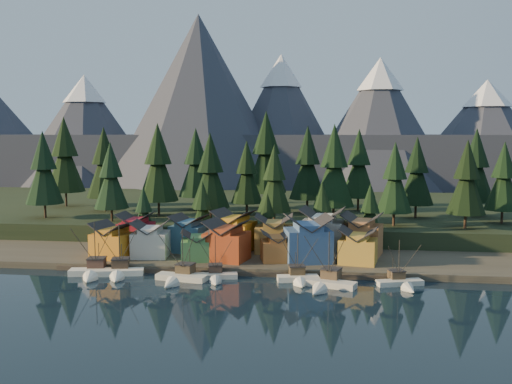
# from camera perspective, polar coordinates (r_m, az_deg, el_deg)

# --- Properties ---
(ground) EXTENTS (500.00, 500.00, 0.00)m
(ground) POSITION_cam_1_polar(r_m,az_deg,el_deg) (110.91, -3.76, -10.20)
(ground) COLOR black
(ground) RESTS_ON ground
(shore_strip) EXTENTS (400.00, 50.00, 1.50)m
(shore_strip) POSITION_cam_1_polar(r_m,az_deg,el_deg) (149.06, -0.78, -5.71)
(shore_strip) COLOR #3B362B
(shore_strip) RESTS_ON ground
(hillside) EXTENTS (420.00, 100.00, 6.00)m
(hillside) POSITION_cam_1_polar(r_m,az_deg,el_deg) (197.59, 1.27, -2.18)
(hillside) COLOR black
(hillside) RESTS_ON ground
(dock) EXTENTS (80.00, 4.00, 1.00)m
(dock) POSITION_cam_1_polar(r_m,az_deg,el_deg) (126.46, -2.31, -7.94)
(dock) COLOR #41392E
(dock) RESTS_ON ground
(mountain_ridge) EXTENTS (560.00, 190.00, 90.00)m
(mountain_ridge) POSITION_cam_1_polar(r_m,az_deg,el_deg) (319.14, 2.89, 5.04)
(mountain_ridge) COLOR #424655
(mountain_ridge) RESTS_ON ground
(boat_0) EXTENTS (11.58, 12.25, 12.72)m
(boat_0) POSITION_cam_1_polar(r_m,az_deg,el_deg) (128.58, -15.95, -7.07)
(boat_0) COLOR white
(boat_0) RESTS_ON ground
(boat_1) EXTENTS (11.05, 11.59, 12.46)m
(boat_1) POSITION_cam_1_polar(r_m,az_deg,el_deg) (127.18, -13.57, -7.15)
(boat_1) COLOR white
(boat_1) RESTS_ON ground
(boat_2) EXTENTS (11.47, 12.15, 11.90)m
(boat_2) POSITION_cam_1_polar(r_m,az_deg,el_deg) (120.44, -7.73, -7.88)
(boat_2) COLOR beige
(boat_2) RESTS_ON ground
(boat_3) EXTENTS (9.91, 10.46, 10.16)m
(boat_3) POSITION_cam_1_polar(r_m,az_deg,el_deg) (121.35, -4.07, -7.89)
(boat_3) COLOR beige
(boat_3) RESTS_ON ground
(boat_4) EXTENTS (9.21, 9.77, 11.14)m
(boat_4) POSITION_cam_1_polar(r_m,az_deg,el_deg) (119.26, 4.29, -7.96)
(boat_4) COLOR white
(boat_4) RESTS_ON ground
(boat_5) EXTENTS (12.20, 12.65, 12.36)m
(boat_5) POSITION_cam_1_polar(r_m,az_deg,el_deg) (115.46, 6.96, -8.44)
(boat_5) COLOR beige
(boat_5) RESTS_ON ground
(boat_6) EXTENTS (10.08, 10.51, 10.23)m
(boat_6) POSITION_cam_1_polar(r_m,az_deg,el_deg) (119.42, 14.40, -8.29)
(boat_6) COLOR beige
(boat_6) RESTS_ON ground
(house_front_0) EXTENTS (10.05, 9.71, 8.43)m
(house_front_0) POSITION_cam_1_polar(r_m,az_deg,el_deg) (138.73, -14.15, -4.58)
(house_front_0) COLOR #C2771B
(house_front_0) RESTS_ON shore_strip
(house_front_1) EXTENTS (8.95, 8.65, 8.52)m
(house_front_1) POSITION_cam_1_polar(r_m,az_deg,el_deg) (137.69, -10.50, -4.56)
(house_front_1) COLOR beige
(house_front_1) RESTS_ON shore_strip
(house_front_2) EXTENTS (8.40, 8.44, 6.95)m
(house_front_2) POSITION_cam_1_polar(r_m,az_deg,el_deg) (132.77, -5.92, -5.24)
(house_front_2) COLOR #468145
(house_front_2) RESTS_ON shore_strip
(house_front_3) EXTENTS (10.78, 10.45, 9.31)m
(house_front_3) POSITION_cam_1_polar(r_m,az_deg,el_deg) (131.85, -2.96, -4.75)
(house_front_3) COLOR #9D3818
(house_front_3) RESTS_ON shore_strip
(house_front_4) EXTENTS (8.15, 8.55, 6.87)m
(house_front_4) POSITION_cam_1_polar(r_m,az_deg,el_deg) (131.38, 2.04, -5.35)
(house_front_4) COLOR #A55E2A
(house_front_4) RESTS_ON shore_strip
(house_front_5) EXTENTS (11.92, 11.25, 10.56)m
(house_front_5) POSITION_cam_1_polar(r_m,az_deg,el_deg) (130.99, 5.22, -4.54)
(house_front_5) COLOR #3A5A89
(house_front_5) RESTS_ON shore_strip
(house_front_6) EXTENTS (9.29, 8.93, 8.05)m
(house_front_6) POSITION_cam_1_polar(r_m,az_deg,el_deg) (130.82, 10.17, -5.21)
(house_front_6) COLOR gold
(house_front_6) RESTS_ON shore_strip
(house_back_0) EXTENTS (8.33, 8.00, 9.00)m
(house_back_0) POSITION_cam_1_polar(r_m,az_deg,el_deg) (149.05, -11.94, -3.70)
(house_back_0) COLOR maroon
(house_back_0) RESTS_ON shore_strip
(house_back_1) EXTENTS (9.48, 9.56, 9.07)m
(house_back_1) POSITION_cam_1_polar(r_m,az_deg,el_deg) (142.56, -6.69, -4.03)
(house_back_1) COLOR #355F7E
(house_back_1) RESTS_ON shore_strip
(house_back_2) EXTENTS (11.42, 10.86, 10.09)m
(house_back_2) POSITION_cam_1_polar(r_m,az_deg,el_deg) (143.24, -2.21, -3.73)
(house_back_2) COLOR orange
(house_back_2) RESTS_ON shore_strip
(house_back_3) EXTENTS (9.48, 8.51, 9.30)m
(house_back_3) POSITION_cam_1_polar(r_m,az_deg,el_deg) (140.72, 1.82, -4.07)
(house_back_3) COLOR olive
(house_back_3) RESTS_ON shore_strip
(house_back_4) EXTENTS (11.43, 11.08, 11.12)m
(house_back_4) POSITION_cam_1_polar(r_m,az_deg,el_deg) (140.07, 6.66, -3.76)
(house_back_4) COLOR silver
(house_back_4) RESTS_ON shore_strip
(house_back_5) EXTENTS (10.83, 10.92, 10.10)m
(house_back_5) POSITION_cam_1_polar(r_m,az_deg,el_deg) (139.52, 10.53, -4.08)
(house_back_5) COLOR #AA6B3C
(house_back_5) RESTS_ON shore_strip
(tree_hill_0) EXTENTS (10.95, 10.95, 25.52)m
(tree_hill_0) POSITION_cam_1_polar(r_m,az_deg,el_deg) (177.38, -20.47, 2.04)
(tree_hill_0) COLOR #332319
(tree_hill_0) RESTS_ON hillside
(tree_hill_1) EXTENTS (11.51, 11.51, 26.82)m
(tree_hill_1) POSITION_cam_1_polar(r_m,az_deg,el_deg) (186.74, -14.92, 2.61)
(tree_hill_1) COLOR #332319
(tree_hill_1) RESTS_ON hillside
(tree_hill_2) EXTENTS (9.61, 9.61, 22.38)m
(tree_hill_2) POSITION_cam_1_polar(r_m,az_deg,el_deg) (164.66, -14.31, 1.36)
(tree_hill_2) COLOR #332319
(tree_hill_2) RESTS_ON hillside
(tree_hill_3) EXTENTS (11.94, 11.94, 27.81)m
(tree_hill_3) POSITION_cam_1_polar(r_m,az_deg,el_deg) (172.44, -9.77, 2.64)
(tree_hill_3) COLOR #332319
(tree_hill_3) RESTS_ON hillside
(tree_hill_4) EXTENTS (11.38, 11.38, 26.50)m
(tree_hill_4) POSITION_cam_1_polar(r_m,az_deg,el_deg) (184.84, -6.02, 2.68)
(tree_hill_4) COLOR #332319
(tree_hill_4) RESTS_ON hillside
(tree_hill_5) EXTENTS (10.73, 10.73, 25.00)m
(tree_hill_5) POSITION_cam_1_polar(r_m,az_deg,el_deg) (158.35, -4.58, 1.87)
(tree_hill_5) COLOR #332319
(tree_hill_5) RESTS_ON hillside
(tree_hill_6) EXTENTS (9.72, 9.72, 22.64)m
(tree_hill_6) POSITION_cam_1_polar(r_m,az_deg,el_deg) (171.78, -0.93, 1.77)
(tree_hill_6) COLOR #332319
(tree_hill_6) RESTS_ON hillside
(tree_hill_7) EXTENTS (9.38, 9.38, 21.86)m
(tree_hill_7) POSITION_cam_1_polar(r_m,az_deg,el_deg) (153.78, 1.84, 1.12)
(tree_hill_7) COLOR #332319
(tree_hill_7) RESTS_ON hillside
(tree_hill_8) EXTENTS (11.66, 11.66, 27.16)m
(tree_hill_8) POSITION_cam_1_polar(r_m,az_deg,el_deg) (176.94, 5.18, 2.67)
(tree_hill_8) COLOR #332319
(tree_hill_8) RESTS_ON hillside
(tree_hill_9) EXTENTS (11.79, 11.79, 27.45)m
(tree_hill_9) POSITION_cam_1_polar(r_m,az_deg,el_deg) (159.84, 7.81, 2.35)
(tree_hill_9) COLOR #332319
(tree_hill_9) RESTS_ON hillside
(tree_hill_10) EXTENTS (11.26, 11.26, 26.23)m
(tree_hill_10) POSITION_cam_1_polar(r_m,az_deg,el_deg) (185.07, 10.23, 2.58)
(tree_hill_10) COLOR #332319
(tree_hill_10) RESTS_ON hillside
(tree_hill_11) EXTENTS (9.68, 9.68, 22.55)m
(tree_hill_11) POSITION_cam_1_polar(r_m,az_deg,el_deg) (156.00, 13.70, 1.17)
(tree_hill_11) COLOR #332319
(tree_hill_11) RESTS_ON hillside
(tree_hill_12) EXTENTS (10.22, 10.22, 23.81)m
(tree_hill_12) POSITION_cam_1_polar(r_m,az_deg,el_deg) (172.80, 15.76, 1.78)
(tree_hill_12) COLOR #332319
(tree_hill_12) RESTS_ON hillside
(tree_hill_13) EXTENTS (9.97, 9.97, 23.23)m
(tree_hill_13) POSITION_cam_1_polar(r_m,az_deg,el_deg) (157.03, 20.33, 1.13)
(tree_hill_13) COLOR #332319
(tree_hill_13) RESTS_ON hillside
(tree_hill_14) EXTENTS (11.28, 11.28, 26.28)m
(tree_hill_14) POSITION_cam_1_polar(r_m,az_deg,el_deg) (182.06, 21.12, 2.24)
(tree_hill_14) COLOR #332319
(tree_hill_14) RESTS_ON hillside
(tree_hill_15) EXTENTS (13.75, 13.75, 32.04)m
(tree_hill_15) POSITION_cam_1_polar(r_m,az_deg,el_deg) (187.83, 1.02, 3.69)
(tree_hill_15) COLOR #332319
(tree_hill_15) RESTS_ON hillside
(tree_hill_16) EXTENTS (13.04, 13.04, 30.38)m
(tree_hill_16) POSITION_cam_1_polar(r_m,az_deg,el_deg) (203.12, -18.58, 3.30)
(tree_hill_16) COLOR #332319
(tree_hill_16) RESTS_ON hillside
(tree_hill_17) EXTENTS (9.69, 9.69, 22.58)m
(tree_hill_17) POSITION_cam_1_polar(r_m,az_deg,el_deg) (169.73, 23.52, 1.22)
(tree_hill_17) COLOR #332319
(tree_hill_17) RESTS_ON hillside
(tree_shore_0) EXTENTS (6.55, 6.55, 15.25)m
(tree_shore_0) POSITION_cam_1_polar(r_m,az_deg,el_deg) (153.95, -11.17, -2.02)
(tree_shore_0) COLOR #332319
(tree_shore_0) RESTS_ON shore_strip
(tree_shore_1) EXTENTS (7.28, 7.28, 16.97)m
(tree_shore_1) POSITION_cam_1_polar(r_m,az_deg,el_deg) (149.53, -5.35, -1.80)
(tree_shore_1) COLOR #332319
(tree_shore_1) RESTS_ON shore_strip
(tree_shore_2) EXTENTS (5.98, 5.98, 13.94)m
(tree_shore_2) POSITION_cam_1_polar(r_m,az_deg,el_deg) (146.99, 1.14, -2.56)
(tree_shore_2) COLOR #332319
(tree_shore_2) RESTS_ON shore_strip
(tree_shore_3) EXTENTS (7.34, 7.34, 17.09)m
(tree_shore_3) POSITION_cam_1_polar(r_m,az_deg,el_deg) (145.91, 6.62, -1.98)
(tree_shore_3) COLOR #332319
(tree_shore_3) RESTS_ON shore_strip
(tree_shore_4) EXTENTS (7.23, 7.23, 16.84)m
(tree_shore_4) POSITION_cam_1_polar(r_m,az_deg,el_deg) (146.28, 11.33, -2.09)
(tree_shore_4) COLOR #332319
(tree_shore_4) RESTS_ON shore_strip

